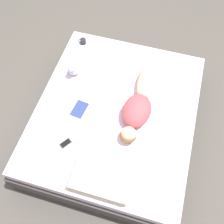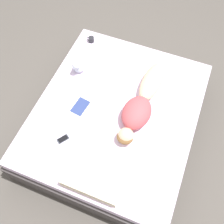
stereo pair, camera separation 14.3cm
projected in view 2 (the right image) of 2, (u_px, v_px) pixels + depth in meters
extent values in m
plane|color=#4C4742|center=(116.00, 128.00, 3.50)|extent=(12.00, 12.00, 0.00)
cube|color=#383333|center=(116.00, 123.00, 3.35)|extent=(1.89, 2.20, 0.34)
cube|color=silver|center=(116.00, 113.00, 3.13)|extent=(1.83, 2.14, 0.16)
ellipsoid|color=#DBB28E|center=(152.00, 81.00, 3.16)|extent=(0.27, 0.63, 0.17)
ellipsoid|color=#B2474C|center=(137.00, 113.00, 2.92)|extent=(0.34, 0.46, 0.22)
ellipsoid|color=brown|center=(125.00, 137.00, 2.79)|extent=(0.19, 0.18, 0.10)
sphere|color=#DBB28E|center=(126.00, 136.00, 2.81)|extent=(0.18, 0.18, 0.18)
cube|color=silver|center=(97.00, 115.00, 3.03)|extent=(0.27, 0.35, 0.01)
cube|color=silver|center=(80.00, 107.00, 3.08)|extent=(0.27, 0.35, 0.01)
cube|color=navy|center=(80.00, 106.00, 3.08)|extent=(0.18, 0.25, 0.00)
cylinder|color=#232328|center=(91.00, 40.00, 3.57)|extent=(0.08, 0.08, 0.08)
cylinder|color=black|center=(91.00, 38.00, 3.54)|extent=(0.06, 0.06, 0.00)
torus|color=#232328|center=(88.00, 39.00, 3.58)|extent=(0.06, 0.01, 0.06)
cube|color=#333842|center=(63.00, 139.00, 2.88)|extent=(0.13, 0.15, 0.01)
cube|color=black|center=(63.00, 139.00, 2.87)|extent=(0.11, 0.12, 0.00)
ellipsoid|color=#B2BCCC|center=(79.00, 67.00, 3.30)|extent=(0.15, 0.14, 0.13)
sphere|color=#B2BCCC|center=(76.00, 66.00, 3.19)|extent=(0.09, 0.09, 0.09)
cube|color=beige|center=(94.00, 179.00, 2.60)|extent=(0.59, 0.34, 0.13)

